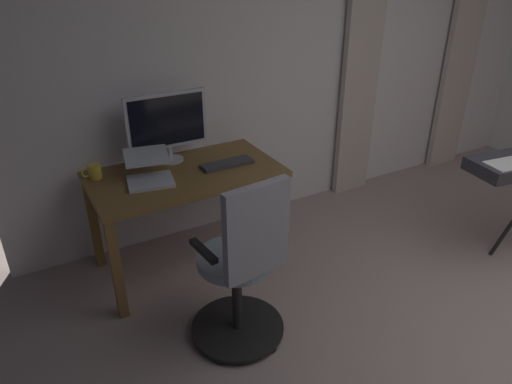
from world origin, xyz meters
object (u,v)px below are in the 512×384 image
object	(u,v)px
laptop	(149,172)
desk	(186,185)
mug_coffee	(94,172)
computer_keyboard	(227,164)
computer_monitor	(167,123)
office_chair	(243,271)

from	to	relation	value
laptop	desk	bearing A→B (deg)	-167.92
mug_coffee	laptop	bearing A→B (deg)	146.91
laptop	mug_coffee	distance (m)	0.36
computer_keyboard	computer_monitor	bearing A→B (deg)	-41.63
laptop	office_chair	bearing A→B (deg)	115.38
desk	office_chair	size ratio (longest dim) A/B	1.17
desk	laptop	xyz separation A→B (m)	(0.24, 0.00, 0.16)
computer_monitor	computer_keyboard	world-z (taller)	computer_monitor
desk	computer_monitor	xyz separation A→B (m)	(0.02, -0.23, 0.38)
laptop	computer_keyboard	bearing A→B (deg)	-172.96
office_chair	computer_monitor	distance (m)	1.22
desk	computer_monitor	size ratio (longest dim) A/B	2.24
desk	computer_keyboard	bearing A→B (deg)	171.81
computer_keyboard	laptop	distance (m)	0.54
desk	computer_keyboard	distance (m)	0.32
desk	mug_coffee	size ratio (longest dim) A/B	9.96
office_chair	computer_monitor	bearing A→B (deg)	83.86
computer_monitor	computer_keyboard	size ratio (longest dim) A/B	1.54
desk	office_chair	distance (m)	0.88
computer_monitor	laptop	world-z (taller)	computer_monitor
computer_monitor	mug_coffee	bearing A→B (deg)	4.39
computer_monitor	laptop	size ratio (longest dim) A/B	1.41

